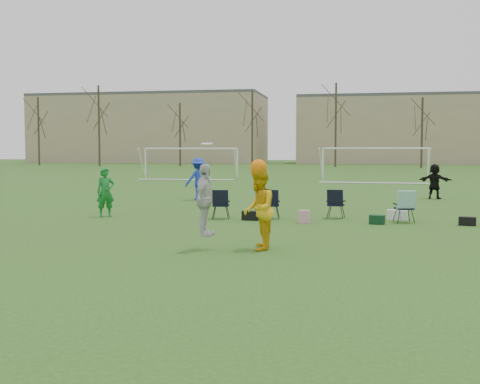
% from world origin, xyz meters
% --- Properties ---
extents(ground, '(260.00, 260.00, 0.00)m').
position_xyz_m(ground, '(0.00, 0.00, 0.00)').
color(ground, '#255219').
rests_on(ground, ground).
extents(fielder_green_near, '(0.73, 0.68, 1.68)m').
position_xyz_m(fielder_green_near, '(-5.66, 7.54, 0.84)').
color(fielder_green_near, '#14752A').
rests_on(fielder_green_near, ground).
extents(fielder_blue, '(1.42, 1.31, 1.92)m').
position_xyz_m(fielder_blue, '(-4.35, 14.91, 0.96)').
color(fielder_blue, '#1A36C6').
rests_on(fielder_blue, ground).
extents(fielder_black, '(1.59, 1.01, 1.63)m').
position_xyz_m(fielder_black, '(6.31, 17.59, 0.82)').
color(fielder_black, black).
rests_on(fielder_black, ground).
extents(center_contest, '(1.80, 1.21, 2.43)m').
position_xyz_m(center_contest, '(0.11, 1.71, 1.02)').
color(center_contest, silver).
rests_on(center_contest, ground).
extents(sideline_setup, '(9.28, 1.99, 1.79)m').
position_xyz_m(sideline_setup, '(3.08, 7.89, 0.53)').
color(sideline_setup, '#0F371C').
rests_on(sideline_setup, ground).
extents(goal_left, '(7.39, 0.76, 2.46)m').
position_xyz_m(goal_left, '(-10.00, 34.00, 1.92)').
color(goal_left, white).
rests_on(goal_left, ground).
extents(goal_mid, '(7.40, 0.63, 2.46)m').
position_xyz_m(goal_mid, '(4.00, 32.00, 1.92)').
color(goal_mid, white).
rests_on(goal_mid, ground).
extents(tree_line, '(110.28, 3.28, 11.40)m').
position_xyz_m(tree_line, '(0.24, 69.85, 5.09)').
color(tree_line, '#382B21').
rests_on(tree_line, ground).
extents(building_row, '(126.00, 16.00, 13.00)m').
position_xyz_m(building_row, '(6.73, 96.00, 5.99)').
color(building_row, tan).
rests_on(building_row, ground).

